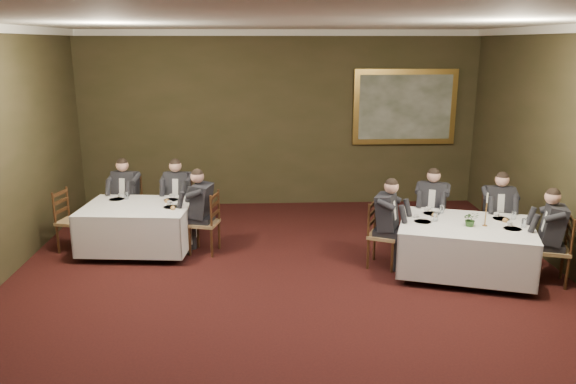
{
  "coord_description": "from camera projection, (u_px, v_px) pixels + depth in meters",
  "views": [
    {
      "loc": [
        -0.37,
        -6.29,
        3.25
      ],
      "look_at": [
        0.01,
        1.58,
        1.15
      ],
      "focal_mm": 35.0,
      "sensor_mm": 36.0,
      "label": 1
    }
  ],
  "objects": [
    {
      "name": "ground",
      "position": [
        293.0,
        315.0,
        6.93
      ],
      "size": [
        10.0,
        10.0,
        0.0
      ],
      "primitive_type": "plane",
      "color": "black",
      "rests_on": "ground"
    },
    {
      "name": "ceiling",
      "position": [
        294.0,
        19.0,
        6.03
      ],
      "size": [
        8.0,
        10.0,
        0.1
      ],
      "primitive_type": "cube",
      "color": "silver",
      "rests_on": "back_wall"
    },
    {
      "name": "back_wall",
      "position": [
        279.0,
        120.0,
        11.3
      ],
      "size": [
        8.0,
        0.1,
        3.5
      ],
      "primitive_type": "cube",
      "color": "#312E18",
      "rests_on": "ground"
    },
    {
      "name": "crown_molding",
      "position": [
        294.0,
        25.0,
        6.04
      ],
      "size": [
        8.0,
        10.0,
        0.12
      ],
      "color": "white",
      "rests_on": "back_wall"
    },
    {
      "name": "table_main",
      "position": [
        465.0,
        245.0,
        8.04
      ],
      "size": [
        2.18,
        1.9,
        0.67
      ],
      "rotation": [
        0.0,
        0.0,
        -0.31
      ],
      "color": "black",
      "rests_on": "ground"
    },
    {
      "name": "table_second",
      "position": [
        139.0,
        224.0,
        8.94
      ],
      "size": [
        1.8,
        1.44,
        0.67
      ],
      "rotation": [
        0.0,
        0.0,
        -0.09
      ],
      "color": "black",
      "rests_on": "ground"
    },
    {
      "name": "chair_main_backleft",
      "position": [
        430.0,
        232.0,
        9.09
      ],
      "size": [
        0.57,
        0.55,
        1.0
      ],
      "rotation": [
        0.0,
        0.0,
        2.76
      ],
      "color": "olive",
      "rests_on": "ground"
    },
    {
      "name": "diner_main_backleft",
      "position": [
        431.0,
        219.0,
        9.02
      ],
      "size": [
        0.55,
        0.6,
        1.35
      ],
      "rotation": [
        0.0,
        0.0,
        2.76
      ],
      "color": "black",
      "rests_on": "chair_main_backleft"
    },
    {
      "name": "chair_main_backright",
      "position": [
        495.0,
        237.0,
        8.84
      ],
      "size": [
        0.5,
        0.49,
        1.0
      ],
      "rotation": [
        0.0,
        0.0,
        2.98
      ],
      "color": "olive",
      "rests_on": "ground"
    },
    {
      "name": "diner_main_backright",
      "position": [
        496.0,
        224.0,
        8.77
      ],
      "size": [
        0.47,
        0.54,
        1.35
      ],
      "rotation": [
        0.0,
        0.0,
        2.98
      ],
      "color": "black",
      "rests_on": "chair_main_backright"
    },
    {
      "name": "chair_main_endleft",
      "position": [
        382.0,
        248.0,
        8.38
      ],
      "size": [
        0.57,
        0.58,
        1.0
      ],
      "rotation": [
        0.0,
        0.0,
        -2.01
      ],
      "color": "olive",
      "rests_on": "ground"
    },
    {
      "name": "diner_main_endleft",
      "position": [
        384.0,
        234.0,
        8.31
      ],
      "size": [
        0.6,
        0.57,
        1.35
      ],
      "rotation": [
        0.0,
        0.0,
        -2.01
      ],
      "color": "black",
      "rests_on": "chair_main_endleft"
    },
    {
      "name": "chair_main_endright",
      "position": [
        552.0,
        264.0,
        7.78
      ],
      "size": [
        0.54,
        0.55,
        1.0
      ],
      "rotation": [
        0.0,
        0.0,
        1.24
      ],
      "color": "olive",
      "rests_on": "ground"
    },
    {
      "name": "diner_main_endright",
      "position": [
        553.0,
        248.0,
        7.73
      ],
      "size": [
        0.58,
        0.53,
        1.35
      ],
      "rotation": [
        0.0,
        0.0,
        1.24
      ],
      "color": "black",
      "rests_on": "chair_main_endright"
    },
    {
      "name": "chair_sec_backleft",
      "position": [
        129.0,
        218.0,
        9.83
      ],
      "size": [
        0.53,
        0.51,
        1.0
      ],
      "rotation": [
        0.0,
        0.0,
        2.91
      ],
      "color": "olive",
      "rests_on": "ground"
    },
    {
      "name": "diner_sec_backleft",
      "position": [
        127.0,
        205.0,
        9.76
      ],
      "size": [
        0.5,
        0.56,
        1.35
      ],
      "rotation": [
        0.0,
        0.0,
        2.91
      ],
      "color": "black",
      "rests_on": "chair_sec_backleft"
    },
    {
      "name": "chair_sec_backright",
      "position": [
        180.0,
        218.0,
        9.79
      ],
      "size": [
        0.5,
        0.48,
        1.0
      ],
      "rotation": [
        0.0,
        0.0,
        2.98
      ],
      "color": "olive",
      "rests_on": "ground"
    },
    {
      "name": "diner_sec_backright",
      "position": [
        179.0,
        206.0,
        9.72
      ],
      "size": [
        0.47,
        0.54,
        1.35
      ],
      "rotation": [
        0.0,
        0.0,
        2.98
      ],
      "color": "black",
      "rests_on": "chair_sec_backright"
    },
    {
      "name": "chair_sec_endright",
      "position": [
        205.0,
        235.0,
        8.93
      ],
      "size": [
        0.51,
        0.53,
        1.0
      ],
      "rotation": [
        0.0,
        0.0,
        1.33
      ],
      "color": "olive",
      "rests_on": "ground"
    },
    {
      "name": "diner_sec_endright",
      "position": [
        204.0,
        222.0,
        8.87
      ],
      "size": [
        0.56,
        0.5,
        1.35
      ],
      "rotation": [
        0.0,
        0.0,
        1.33
      ],
      "color": "black",
      "rests_on": "chair_sec_endright"
    },
    {
      "name": "chair_sec_endleft",
      "position": [
        74.0,
        233.0,
        9.03
      ],
      "size": [
        0.51,
        0.53,
        1.0
      ],
      "rotation": [
        0.0,
        0.0,
        -1.82
      ],
      "color": "olive",
      "rests_on": "ground"
    },
    {
      "name": "centerpiece",
      "position": [
        471.0,
        218.0,
        7.83
      ],
      "size": [
        0.22,
        0.19,
        0.23
      ],
      "primitive_type": "imported",
      "rotation": [
        0.0,
        0.0,
        -0.07
      ],
      "color": "#2D5926",
      "rests_on": "table_main"
    },
    {
      "name": "candlestick",
      "position": [
        486.0,
        213.0,
        7.83
      ],
      "size": [
        0.07,
        0.07,
        0.49
      ],
      "color": "#B47B37",
      "rests_on": "table_main"
    },
    {
      "name": "place_setting_table_main",
      "position": [
        434.0,
        211.0,
        8.46
      ],
      "size": [
        0.33,
        0.31,
        0.14
      ],
      "color": "white",
      "rests_on": "table_main"
    },
    {
      "name": "place_setting_table_second",
      "position": [
        120.0,
        197.0,
        9.23
      ],
      "size": [
        0.33,
        0.31,
        0.14
      ],
      "color": "white",
      "rests_on": "table_second"
    },
    {
      "name": "painting",
      "position": [
        405.0,
        107.0,
        11.29
      ],
      "size": [
        2.08,
        0.09,
        1.5
      ],
      "color": "gold",
      "rests_on": "back_wall"
    }
  ]
}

